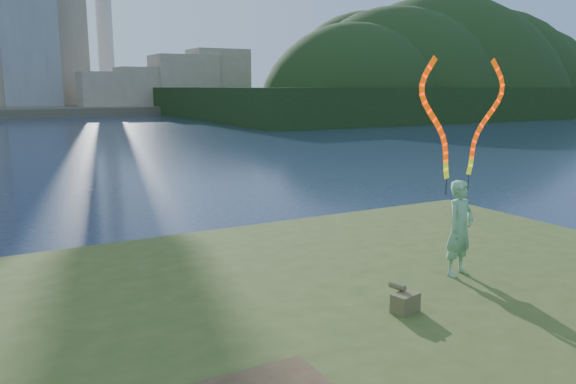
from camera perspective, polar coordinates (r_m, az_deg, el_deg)
ground at (r=9.14m, az=-1.05°, el=-15.79°), size 320.00×320.00×0.00m
far_shore at (r=102.38m, az=-26.92°, el=7.54°), size 320.00×40.00×1.20m
wooded_hill at (r=92.46m, az=14.63°, el=7.85°), size 78.00×50.00×63.00m
woman_with_ribbons at (r=10.15m, az=17.11°, el=-0.43°), size 2.03×0.60×4.06m
canvas_bag at (r=8.59m, az=11.77°, el=-10.84°), size 0.45×0.50×0.38m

